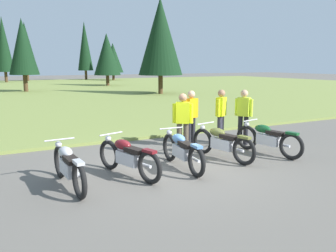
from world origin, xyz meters
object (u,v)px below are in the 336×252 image
Objects in this scene: motorcycle_sky_blue at (182,150)px; motorcycle_olive at (222,142)px; rider_near_row_end at (244,114)px; motorcycle_maroon at (128,157)px; rider_checking_bike at (183,121)px; rider_in_hivis_vest at (191,115)px; motorcycle_british_green at (268,138)px; motorcycle_silver at (68,166)px; rider_with_back_turned at (221,114)px.

motorcycle_sky_blue and motorcycle_olive have the same top height.
motorcycle_olive is 1.90m from rider_near_row_end.
motorcycle_maroon is 2.19m from rider_checking_bike.
motorcycle_sky_blue is at bearing -156.33° from rider_near_row_end.
rider_in_hivis_vest is at bearing 91.27° from motorcycle_olive.
motorcycle_maroon is 4.03m from motorcycle_british_green.
motorcycle_silver and motorcycle_sky_blue have the same top height.
motorcycle_sky_blue is at bearing 1.36° from motorcycle_silver.
motorcycle_olive is 1.24× the size of rider_checking_bike.
rider_checking_bike is at bearing 18.22° from motorcycle_silver.
rider_in_hivis_vest is (-0.03, 1.49, 0.51)m from motorcycle_olive.
motorcycle_maroon is 0.98× the size of motorcycle_british_green.
rider_in_hivis_vest is (-0.98, 0.12, 0.00)m from rider_with_back_turned.
motorcycle_maroon is 3.14m from rider_in_hivis_vest.
motorcycle_olive is at bearing -46.60° from rider_checking_bike.
motorcycle_british_green is 1.24× the size of rider_in_hivis_vest.
motorcycle_sky_blue is 1.26× the size of rider_in_hivis_vest.
rider_checking_bike is (1.91, 0.94, 0.51)m from motorcycle_maroon.
motorcycle_silver is 5.32m from motorcycle_british_green.
motorcycle_british_green is 1.24× the size of rider_checking_bike.
rider_with_back_turned reaches higher than motorcycle_olive.
motorcycle_olive is at bearing -124.62° from rider_with_back_turned.
motorcycle_british_green is (2.70, 0.05, 0.00)m from motorcycle_sky_blue.
motorcycle_sky_blue is 2.70m from motorcycle_british_green.
rider_near_row_end is at bearing -31.62° from rider_with_back_turned.
rider_with_back_turned is 1.00× the size of rider_checking_bike.
rider_in_hivis_vest is at bearing 163.22° from rider_near_row_end.
motorcycle_silver is 4.31m from rider_in_hivis_vest.
motorcycle_silver is 1.29m from motorcycle_maroon.
rider_checking_bike is (-1.68, -0.61, 0.00)m from rider_with_back_turned.
motorcycle_maroon is at bearing -163.99° from rider_near_row_end.
rider_with_back_turned is 1.78m from rider_checking_bike.
rider_in_hivis_vest reaches higher than motorcycle_maroon.
motorcycle_silver is 3.41m from rider_checking_bike.
rider_with_back_turned is at bearing 105.77° from motorcycle_british_green.
rider_near_row_end is (2.25, 0.25, 0.00)m from rider_checking_bike.
rider_checking_bike is at bearing -173.62° from rider_near_row_end.
rider_near_row_end reaches higher than motorcycle_olive.
rider_near_row_end is at bearing 33.79° from motorcycle_olive.
rider_checking_bike is at bearing 155.89° from motorcycle_british_green.
rider_near_row_end is 1.63m from rider_in_hivis_vest.
rider_with_back_turned is at bearing 19.89° from rider_checking_bike.
rider_near_row_end reaches higher than motorcycle_sky_blue.
rider_in_hivis_vest reaches higher than motorcycle_silver.
motorcycle_olive is 1.24× the size of rider_with_back_turned.
motorcycle_maroon is at bearing 177.88° from motorcycle_sky_blue.
rider_checking_bike reaches higher than motorcycle_sky_blue.
motorcycle_sky_blue is at bearing -120.56° from rider_checking_bike.
rider_with_back_turned reaches higher than motorcycle_british_green.
motorcycle_olive is at bearing 172.69° from motorcycle_british_green.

